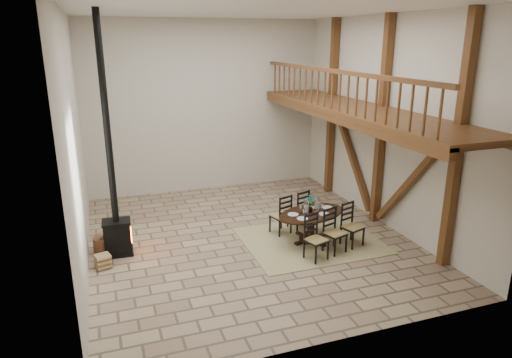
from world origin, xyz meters
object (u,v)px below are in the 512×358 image
object	(u,v)px
dining_table	(314,226)
wood_stove	(114,204)
log_stack	(103,261)
log_basket	(105,243)

from	to	relation	value
dining_table	wood_stove	xyz separation A→B (m)	(-4.21, 0.85, 0.76)
wood_stove	log_stack	size ratio (longest dim) A/B	13.86
log_basket	wood_stove	bearing A→B (deg)	-44.77
wood_stove	dining_table	bearing A→B (deg)	-8.86
log_basket	log_stack	xyz separation A→B (m)	(-0.07, -0.82, -0.03)
log_basket	log_stack	world-z (taller)	log_basket
dining_table	wood_stove	world-z (taller)	wood_stove
wood_stove	log_basket	bearing A→B (deg)	137.79
dining_table	wood_stove	size ratio (longest dim) A/B	0.43
dining_table	log_stack	size ratio (longest dim) A/B	6.00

